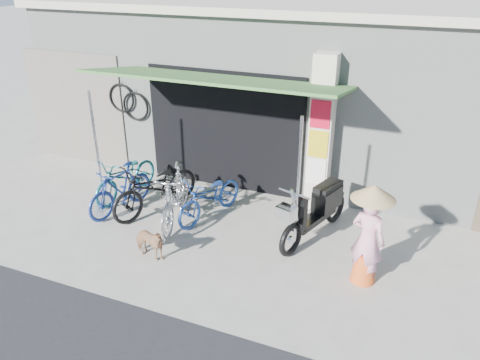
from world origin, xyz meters
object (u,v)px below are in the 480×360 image
at_px(moped, 317,210).
at_px(nun, 368,235).
at_px(street_dog, 149,243).
at_px(bike_teal, 126,176).
at_px(bike_silver, 175,197).
at_px(bike_blue, 120,189).
at_px(bike_black, 156,188).
at_px(bike_navy, 210,197).

height_order(moped, nun, nun).
relative_size(street_dog, moped, 0.34).
relative_size(bike_teal, bike_silver, 0.94).
relative_size(bike_blue, bike_silver, 0.86).
bearing_deg(bike_black, bike_teal, -178.43).
bearing_deg(bike_silver, bike_black, 141.35).
height_order(bike_teal, bike_navy, bike_teal).
xyz_separation_m(bike_silver, street_dog, (0.15, -1.16, -0.26)).
bearing_deg(bike_silver, nun, -21.54).
bearing_deg(nun, bike_silver, 10.70).
distance_m(bike_silver, moped, 2.55).
xyz_separation_m(bike_black, street_dog, (0.71, -1.42, -0.23)).
distance_m(bike_silver, bike_navy, 0.67).
distance_m(bike_blue, bike_silver, 1.22).
bearing_deg(bike_black, moped, 26.33).
xyz_separation_m(bike_navy, nun, (2.99, -0.87, 0.38)).
height_order(bike_black, bike_navy, bike_black).
distance_m(bike_black, nun, 4.11).
height_order(bike_silver, moped, moped).
distance_m(bike_teal, bike_black, 0.97).
bearing_deg(bike_teal, nun, -4.00).
xyz_separation_m(bike_navy, street_dog, (-0.35, -1.60, -0.15)).
relative_size(bike_teal, bike_blue, 1.10).
bearing_deg(bike_teal, bike_navy, 3.36).
xyz_separation_m(bike_black, bike_silver, (0.57, -0.25, 0.04)).
xyz_separation_m(bike_blue, moped, (3.71, 0.52, 0.05)).
bearing_deg(bike_silver, street_dog, -97.36).
height_order(bike_black, nun, nun).
xyz_separation_m(bike_teal, bike_navy, (1.97, -0.14, -0.02)).
xyz_separation_m(bike_black, bike_navy, (1.06, 0.18, -0.07)).
bearing_deg(bike_silver, bike_navy, 26.92).
distance_m(bike_teal, nun, 5.07).
relative_size(bike_black, moped, 0.99).
bearing_deg(bike_teal, bike_silver, -13.86).
distance_m(street_dog, nun, 3.46).
distance_m(bike_teal, bike_silver, 1.59).
bearing_deg(bike_teal, bike_black, -12.05).
xyz_separation_m(bike_silver, moped, (2.49, 0.53, -0.03)).
bearing_deg(bike_black, bike_blue, -138.16).
distance_m(bike_teal, moped, 3.97).
bearing_deg(moped, bike_teal, -162.72).
distance_m(bike_black, bike_navy, 1.08).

